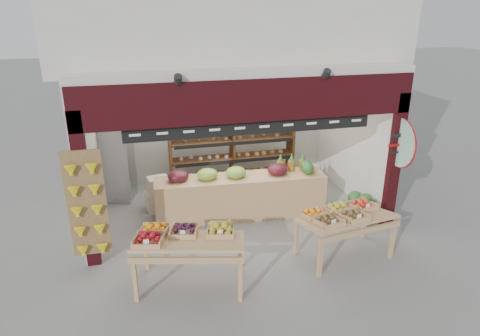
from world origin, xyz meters
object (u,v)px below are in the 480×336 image
Objects in this scene: display_table_left at (182,238)px; watermelon_pile at (362,209)px; back_shelving at (232,144)px; refrigerator at (115,161)px; mid_counter at (240,194)px; display_table_right at (342,216)px; cardboard_stack at (168,195)px.

display_table_left is 2.60× the size of watermelon_pile.
back_shelving is 2.64m from refrigerator.
mid_counter is at bearing 163.24° from watermelon_pile.
refrigerator is 5.37m from watermelon_pile.
display_table_left reaches higher than display_table_right.
mid_counter is (-0.17, -1.45, -0.62)m from back_shelving.
display_table_right is (2.71, 0.11, -0.03)m from display_table_left.
back_shelving is at bearing 23.05° from cardboard_stack.
display_table_right is (1.31, -1.89, 0.30)m from mid_counter.
cardboard_stack is 4.08m from watermelon_pile.
cardboard_stack is at bearing 90.18° from display_table_left.
back_shelving is 1.60× the size of display_table_left.
mid_counter is at bearing -29.03° from cardboard_stack.
back_shelving is at bearing 14.58° from refrigerator.
mid_counter is 2.51m from watermelon_pile.
display_table_left reaches higher than watermelon_pile.
display_table_right is (3.77, -3.36, -0.12)m from refrigerator.
display_table_right is at bearing -26.58° from refrigerator.
refrigerator reaches higher than mid_counter.
cardboard_stack reaches higher than watermelon_pile.
display_table_left is at bearing -177.57° from display_table_right.
cardboard_stack is 0.58× the size of display_table_left.
watermelon_pile is at bearing -44.34° from back_shelving.
mid_counter reaches higher than cardboard_stack.
back_shelving is 3.23m from watermelon_pile.
refrigerator is at bearing 149.06° from mid_counter.
refrigerator reaches higher than display_table_right.
back_shelving is at bearing 83.18° from mid_counter.
mid_counter reaches higher than display_table_left.
refrigerator is 5.05m from display_table_right.
cardboard_stack is 3.84m from display_table_right.
back_shelving reaches higher than cardboard_stack.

